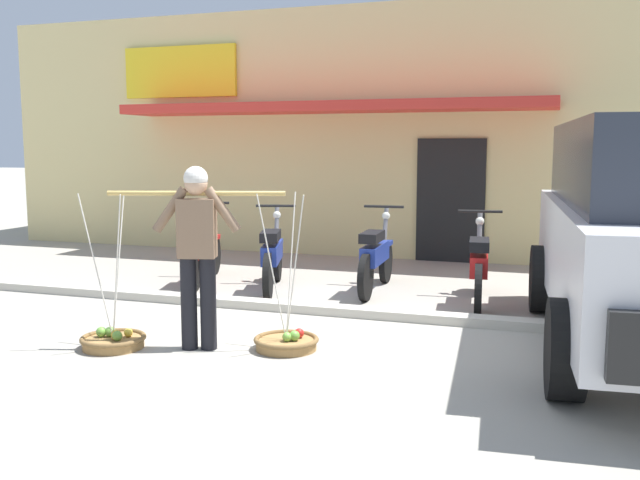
# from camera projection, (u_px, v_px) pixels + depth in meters

# --- Properties ---
(ground_plane) EXTENTS (90.00, 90.00, 0.00)m
(ground_plane) POSITION_uv_depth(u_px,v_px,m) (288.00, 327.00, 7.41)
(ground_plane) COLOR #9E998C
(sidewalk_curb) EXTENTS (20.00, 0.24, 0.10)m
(sidewalk_curb) POSITION_uv_depth(u_px,v_px,m) (310.00, 308.00, 8.06)
(sidewalk_curb) COLOR #BAB4A5
(sidewalk_curb) RESTS_ON ground
(fruit_vendor) EXTENTS (1.57, 0.51, 1.70)m
(fruit_vendor) POSITION_uv_depth(u_px,v_px,m) (197.00, 245.00, 6.50)
(fruit_vendor) COLOR black
(fruit_vendor) RESTS_ON ground
(fruit_basket_left_side) EXTENTS (0.61, 0.61, 1.45)m
(fruit_basket_left_side) POSITION_uv_depth(u_px,v_px,m) (113.00, 340.00, 6.65)
(fruit_basket_left_side) COLOR #9E7542
(fruit_basket_left_side) RESTS_ON ground
(fruit_basket_right_side) EXTENTS (0.61, 0.61, 1.45)m
(fruit_basket_right_side) POSITION_uv_depth(u_px,v_px,m) (287.00, 341.00, 6.59)
(fruit_basket_right_side) COLOR #9E7542
(fruit_basket_right_side) RESTS_ON ground
(motorcycle_nearest_shop) EXTENTS (0.65, 1.78, 1.09)m
(motorcycle_nearest_shop) POSITION_uv_depth(u_px,v_px,m) (204.00, 250.00, 9.79)
(motorcycle_nearest_shop) COLOR black
(motorcycle_nearest_shop) RESTS_ON ground
(motorcycle_second_in_row) EXTENTS (0.69, 1.77, 1.09)m
(motorcycle_second_in_row) POSITION_uv_depth(u_px,v_px,m) (273.00, 256.00, 9.27)
(motorcycle_second_in_row) COLOR black
(motorcycle_second_in_row) RESTS_ON ground
(motorcycle_third_in_row) EXTENTS (0.54, 1.82, 1.09)m
(motorcycle_third_in_row) POSITION_uv_depth(u_px,v_px,m) (376.00, 257.00, 9.17)
(motorcycle_third_in_row) COLOR black
(motorcycle_third_in_row) RESTS_ON ground
(motorcycle_end_of_row) EXTENTS (0.54, 1.82, 1.09)m
(motorcycle_end_of_row) POSITION_uv_depth(u_px,v_px,m) (479.00, 267.00, 8.46)
(motorcycle_end_of_row) COLOR black
(motorcycle_end_of_row) RESTS_ON ground
(storefront_building) EXTENTS (13.00, 6.00, 4.20)m
(storefront_building) POSITION_uv_depth(u_px,v_px,m) (373.00, 135.00, 14.35)
(storefront_building) COLOR #DBC684
(storefront_building) RESTS_ON ground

